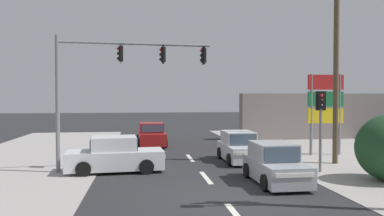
% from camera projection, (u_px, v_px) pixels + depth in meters
% --- Properties ---
extents(ground_plane, '(140.00, 140.00, 0.00)m').
position_uv_depth(ground_plane, '(222.00, 197.00, 12.34)').
color(ground_plane, '#28282B').
extents(lane_dash_near, '(0.20, 2.40, 0.01)m').
position_uv_depth(lane_dash_near, '(237.00, 216.00, 10.35)').
color(lane_dash_near, silver).
rests_on(lane_dash_near, ground).
extents(lane_dash_mid, '(0.20, 2.40, 0.01)m').
position_uv_depth(lane_dash_mid, '(206.00, 178.00, 15.31)').
color(lane_dash_mid, silver).
rests_on(lane_dash_mid, ground).
extents(lane_dash_far, '(0.20, 2.40, 0.01)m').
position_uv_depth(lane_dash_far, '(190.00, 158.00, 20.26)').
color(lane_dash_far, silver).
rests_on(lane_dash_far, ground).
extents(utility_pole_midground_right, '(1.80, 0.26, 10.48)m').
position_uv_depth(utility_pole_midground_right, '(336.00, 53.00, 18.37)').
color(utility_pole_midground_right, brown).
rests_on(utility_pole_midground_right, ground).
extents(traffic_signal_mast, '(6.88, 0.72, 6.00)m').
position_uv_depth(traffic_signal_mast, '(113.00, 74.00, 16.69)').
color(traffic_signal_mast, slate).
rests_on(traffic_signal_mast, ground).
extents(pedestal_signal_right_kerb, '(0.44, 0.30, 3.56)m').
position_uv_depth(pedestal_signal_right_kerb, '(321.00, 117.00, 16.27)').
color(pedestal_signal_right_kerb, slate).
rests_on(pedestal_signal_right_kerb, ground).
extents(shopping_plaza_sign, '(2.10, 0.16, 4.60)m').
position_uv_depth(shopping_plaza_sign, '(326.00, 103.00, 21.18)').
color(shopping_plaza_sign, slate).
rests_on(shopping_plaza_sign, ground).
extents(shopfront_wall_far, '(12.00, 1.00, 3.60)m').
position_uv_depth(shopfront_wall_far, '(314.00, 116.00, 29.62)').
color(shopfront_wall_far, gray).
rests_on(shopfront_wall_far, ground).
extents(hatchback_crossing_left, '(1.79, 3.64, 1.53)m').
position_uv_depth(hatchback_crossing_left, '(239.00, 148.00, 19.20)').
color(hatchback_crossing_left, silver).
rests_on(hatchback_crossing_left, ground).
extents(sedan_kerbside_parked, '(2.01, 4.29, 1.56)m').
position_uv_depth(sedan_kerbside_parked, '(151.00, 135.00, 25.55)').
color(sedan_kerbside_parked, maroon).
rests_on(sedan_kerbside_parked, ground).
extents(sedan_receding_far, '(4.34, 2.12, 1.56)m').
position_uv_depth(sedan_receding_far, '(115.00, 156.00, 16.51)').
color(sedan_receding_far, silver).
rests_on(sedan_receding_far, ground).
extents(hatchback_oncoming_mid, '(1.78, 3.64, 1.53)m').
position_uv_depth(hatchback_oncoming_mid, '(275.00, 165.00, 14.36)').
color(hatchback_oncoming_mid, '#A3A8AD').
rests_on(hatchback_oncoming_mid, ground).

